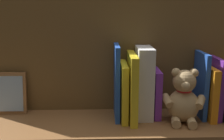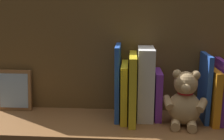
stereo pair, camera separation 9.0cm
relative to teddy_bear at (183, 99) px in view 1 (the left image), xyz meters
The scene contains 13 objects.
ground_plane 25.04cm from the teddy_bear, ahead, with size 97.66×26.43×2.20cm, color brown.
shelf_back_panel 29.03cm from the teddy_bear, 28.21° to the right, with size 97.66×1.50×39.78cm, color brown.
book_1 14.68cm from the teddy_bear, 165.86° to the right, with size 1.55×15.58×19.09cm, color black.
book_2 13.05cm from the teddy_bear, 158.89° to the right, with size 1.83×13.45×20.41cm, color purple.
book_3 10.40cm from the teddy_bear, 156.61° to the right, with size 2.19×14.48×17.62cm, color orange.
book_4 9.43cm from the teddy_bear, 144.42° to the right, with size 1.45×12.38×22.24cm, color blue.
teddy_bear is the anchor object (origin of this frame).
book_5 9.87cm from the teddy_bear, 35.02° to the right, with size 2.24×11.38×16.30cm, color purple.
dictionary_thick_white 13.97cm from the teddy_bear, 22.80° to the right, with size 5.27×12.16×24.07cm, color white.
book_6 17.16cm from the teddy_bear, 10.19° to the right, with size 2.34×16.74×22.26cm, color yellow.
book_7 19.75cm from the teddy_bear, 11.43° to the right, with size 2.12×14.91×18.94cm, color yellow.
book_8 22.57cm from the teddy_bear, 12.42° to the right, with size 1.52×13.20×24.95cm, color blue.
picture_frame_leaning 60.33cm from the teddy_bear, ahead, with size 12.38×3.46×14.84cm.
Camera 1 is at (2.84, 87.40, 37.92)cm, focal length 44.89 mm.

